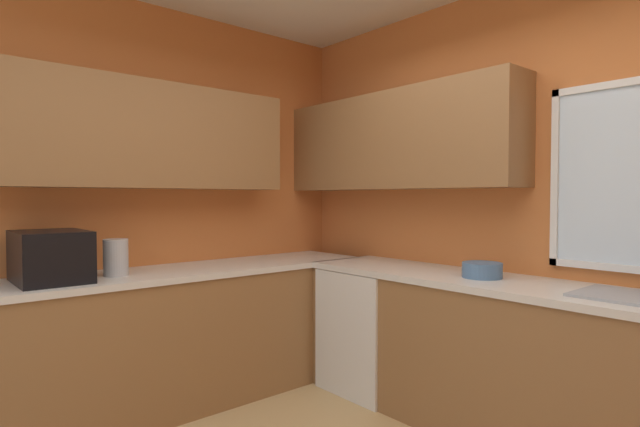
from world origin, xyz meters
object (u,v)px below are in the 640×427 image
at_px(microwave, 51,256).
at_px(kettle, 116,257).
at_px(dishwasher, 373,329).
at_px(bowl, 482,270).

height_order(microwave, kettle, microwave).
relative_size(dishwasher, microwave, 1.80).
distance_m(dishwasher, kettle, 1.83).
distance_m(microwave, kettle, 0.36).
bearing_deg(microwave, dishwasher, 71.41).
bearing_deg(kettle, microwave, -93.24).
xyz_separation_m(dishwasher, microwave, (-0.66, -1.96, 0.62)).
xyz_separation_m(kettle, bowl, (1.50, 1.64, -0.07)).
xyz_separation_m(dishwasher, kettle, (-0.64, -1.61, 0.59)).
relative_size(microwave, bowl, 2.06).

